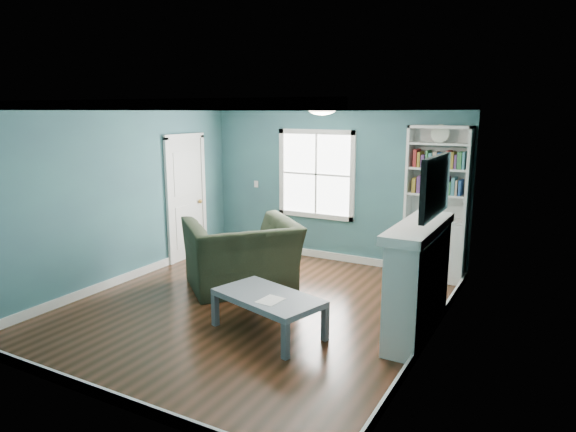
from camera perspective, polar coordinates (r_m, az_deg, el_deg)
The scene contains 13 objects.
floor at distance 6.80m, azimuth -3.85°, elevation -10.07°, with size 5.00×5.00×0.00m, color black.
room_walls at distance 6.38m, azimuth -4.05°, elevation 3.22°, with size 5.00×5.00×5.00m.
trim at distance 6.44m, azimuth -4.01°, elevation 0.19°, with size 4.50×5.00×2.60m.
window at distance 8.70m, azimuth 3.16°, elevation 4.65°, with size 1.40×0.06×1.50m.
bookshelf at distance 7.95m, azimuth 16.11°, elevation -0.33°, with size 0.90×0.35×2.31m.
fireplace at distance 5.98m, azimuth 14.36°, elevation -7.06°, with size 0.44×1.58×1.30m.
tv at distance 5.70m, azimuth 16.09°, elevation 3.22°, with size 0.06×1.10×0.65m, color black.
door at distance 8.88m, azimuth -11.23°, elevation 2.13°, with size 0.12×0.98×2.17m.
ceiling_fixture at distance 5.96m, azimuth 3.81°, elevation 11.95°, with size 0.38×0.38×0.15m.
light_switch at distance 9.31m, azimuth -3.55°, elevation 3.56°, with size 0.08×0.01×0.12m, color white.
recliner at distance 7.33m, azimuth -5.18°, elevation -3.07°, with size 1.50×0.97×1.31m, color black.
coffee_table at distance 5.93m, azimuth -2.22°, elevation -9.29°, with size 1.40×1.02×0.46m.
paper_sheet at distance 5.74m, azimuth -1.96°, elevation -9.34°, with size 0.23×0.29×0.00m, color white.
Camera 1 is at (3.41, -5.31, 2.53)m, focal length 32.00 mm.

